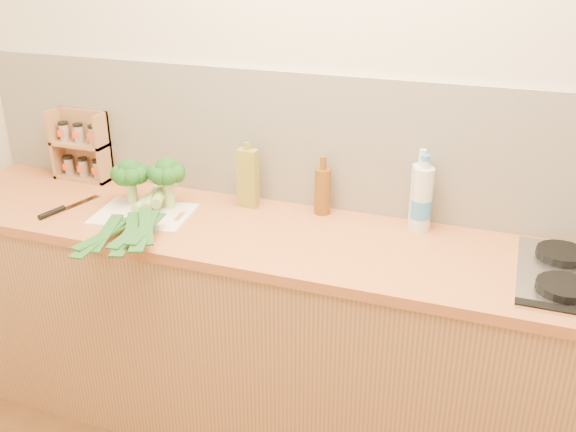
{
  "coord_description": "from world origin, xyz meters",
  "views": [
    {
      "loc": [
        0.65,
        -0.82,
        1.94
      ],
      "look_at": [
        -0.04,
        1.1,
        1.02
      ],
      "focal_mm": 40.0,
      "sensor_mm": 36.0,
      "label": 1
    }
  ],
  "objects": [
    {
      "name": "water_bottle",
      "position": [
        0.37,
        1.41,
        1.02
      ],
      "size": [
        0.08,
        0.08,
        0.27
      ],
      "color": "silver",
      "rests_on": "counter"
    },
    {
      "name": "leek_back",
      "position": [
        -0.59,
        1.12,
        0.97
      ],
      "size": [
        0.27,
        0.61,
        0.04
      ],
      "rotation": [
        0.0,
        0.0,
        0.37
      ],
      "color": "white",
      "rests_on": "chopping_board"
    },
    {
      "name": "leek_mid",
      "position": [
        -0.63,
        1.1,
        0.95
      ],
      "size": [
        0.23,
        0.61,
        0.04
      ],
      "rotation": [
        0.0,
        0.0,
        0.3
      ],
      "color": "white",
      "rests_on": "chopping_board"
    },
    {
      "name": "broccoli_left",
      "position": [
        -0.77,
        1.23,
        1.04
      ],
      "size": [
        0.15,
        0.16,
        0.19
      ],
      "color": "#9DB569",
      "rests_on": "chopping_board"
    },
    {
      "name": "chopping_board",
      "position": [
        -0.67,
        1.16,
        0.91
      ],
      "size": [
        0.4,
        0.32,
        0.01
      ],
      "primitive_type": "cube",
      "rotation": [
        0.0,
        0.0,
        0.13
      ],
      "color": "white",
      "rests_on": "counter"
    },
    {
      "name": "leek_front",
      "position": [
        -0.69,
        1.14,
        0.93
      ],
      "size": [
        0.12,
        0.71,
        0.04
      ],
      "rotation": [
        0.0,
        0.0,
        0.07
      ],
      "color": "white",
      "rests_on": "chopping_board"
    },
    {
      "name": "chefs_knife",
      "position": [
        -1.01,
        1.08,
        0.91
      ],
      "size": [
        0.1,
        0.3,
        0.02
      ],
      "rotation": [
        0.0,
        0.0,
        -0.24
      ],
      "color": "silver",
      "rests_on": "counter"
    },
    {
      "name": "oil_tin",
      "position": [
        -0.32,
        1.39,
        1.02
      ],
      "size": [
        0.08,
        0.05,
        0.27
      ],
      "color": "olive",
      "rests_on": "counter"
    },
    {
      "name": "amber_bottle",
      "position": [
        -0.02,
        1.43,
        1.0
      ],
      "size": [
        0.06,
        0.06,
        0.24
      ],
      "color": "brown",
      "rests_on": "counter"
    },
    {
      "name": "counter",
      "position": [
        0.0,
        1.2,
        0.45
      ],
      "size": [
        3.2,
        0.62,
        0.9
      ],
      "color": "#AA7A47",
      "rests_on": "ground"
    },
    {
      "name": "broccoli_right",
      "position": [
        -0.61,
        1.26,
        1.05
      ],
      "size": [
        0.15,
        0.15,
        0.21
      ],
      "color": "#9DB569",
      "rests_on": "chopping_board"
    },
    {
      "name": "room_shell",
      "position": [
        0.0,
        1.49,
        1.17
      ],
      "size": [
        3.5,
        3.5,
        3.5
      ],
      "color": "beige",
      "rests_on": "ground"
    },
    {
      "name": "spice_rack",
      "position": [
        -1.15,
        1.44,
        1.04
      ],
      "size": [
        0.26,
        0.1,
        0.31
      ],
      "color": "#A87548",
      "rests_on": "counter"
    },
    {
      "name": "glass_bottle",
      "position": [
        0.36,
        1.42,
        1.03
      ],
      "size": [
        0.07,
        0.07,
        0.31
      ],
      "color": "silver",
      "rests_on": "counter"
    }
  ]
}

